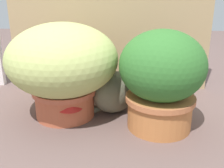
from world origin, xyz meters
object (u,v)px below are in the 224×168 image
object	(u,v)px
leafy_planter	(162,77)
cat	(118,89)
mushroom_ornament_red	(69,105)
mushroom_ornament_pink	(72,108)
grass_planter	(63,65)

from	to	relation	value
leafy_planter	cat	distance (m)	0.29
cat	mushroom_ornament_red	xyz separation A→B (m)	(-0.22, -0.18, -0.02)
leafy_planter	mushroom_ornament_pink	world-z (taller)	leafy_planter
grass_planter	cat	distance (m)	0.31
grass_planter	mushroom_ornament_pink	xyz separation A→B (m)	(0.05, -0.08, -0.19)
leafy_planter	mushroom_ornament_red	xyz separation A→B (m)	(-0.42, -0.01, -0.15)
leafy_planter	mushroom_ornament_red	size ratio (longest dim) A/B	3.30
mushroom_ornament_pink	cat	bearing A→B (deg)	35.94
cat	mushroom_ornament_pink	xyz separation A→B (m)	(-0.21, -0.16, -0.04)
leafy_planter	mushroom_ornament_pink	size ratio (longest dim) A/B	4.06
leafy_planter	cat	size ratio (longest dim) A/B	1.29
leafy_planter	mushroom_ornament_red	world-z (taller)	leafy_planter
leafy_planter	mushroom_ornament_pink	distance (m)	0.45
leafy_planter	grass_planter	bearing A→B (deg)	168.70
mushroom_ornament_red	mushroom_ornament_pink	bearing A→B (deg)	73.24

